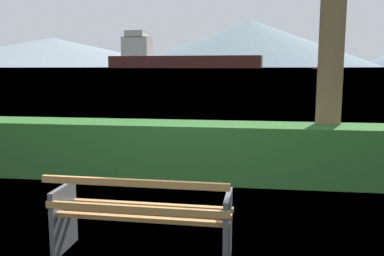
{
  "coord_description": "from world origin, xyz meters",
  "views": [
    {
      "loc": [
        1.02,
        -3.81,
        1.88
      ],
      "look_at": [
        0.0,
        3.5,
        0.76
      ],
      "focal_mm": 38.64,
      "sensor_mm": 36.0,
      "label": 1
    }
  ],
  "objects": [
    {
      "name": "water_surface",
      "position": [
        0.0,
        306.32,
        0.0
      ],
      "size": [
        620.0,
        620.0,
        0.0
      ],
      "primitive_type": "plane",
      "color": "#6B8EA3",
      "rests_on": "ground_plane"
    },
    {
      "name": "hedge_row",
      "position": [
        0.0,
        2.87,
        0.47
      ],
      "size": [
        8.17,
        0.86,
        0.94
      ],
      "primitive_type": "cube",
      "color": "#285B23",
      "rests_on": "ground_plane"
    },
    {
      "name": "sailboat_mid",
      "position": [
        41.28,
        246.33,
        0.56
      ],
      "size": [
        8.93,
        5.1,
        1.48
      ],
      "color": "#B2332D",
      "rests_on": "water_surface"
    },
    {
      "name": "distant_hills",
      "position": [
        -16.35,
        571.95,
        27.86
      ],
      "size": [
        885.46,
        391.13,
        63.77
      ],
      "color": "gray",
      "rests_on": "ground_plane"
    },
    {
      "name": "park_bench",
      "position": [
        -0.0,
        -0.06,
        0.43
      ],
      "size": [
        1.77,
        0.62,
        0.87
      ],
      "color": "#A0703F",
      "rests_on": "ground_plane"
    },
    {
      "name": "ground_plane",
      "position": [
        0.0,
        0.0,
        0.0
      ],
      "size": [
        1400.0,
        1400.0,
        0.0
      ],
      "primitive_type": "plane",
      "color": "#567A38"
    },
    {
      "name": "cargo_ship_large",
      "position": [
        -57.33,
        305.7,
        7.82
      ],
      "size": [
        116.67,
        27.16,
        27.98
      ],
      "color": "#471E19",
      "rests_on": "water_surface"
    }
  ]
}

